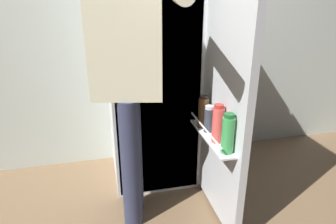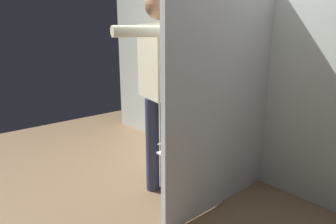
{
  "view_description": "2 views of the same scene",
  "coord_description": "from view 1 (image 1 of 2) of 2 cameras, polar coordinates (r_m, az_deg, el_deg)",
  "views": [
    {
      "loc": [
        -0.38,
        -1.62,
        1.42
      ],
      "look_at": [
        -0.01,
        -0.05,
        0.78
      ],
      "focal_mm": 31.7,
      "sensor_mm": 36.0,
      "label": 1
    },
    {
      "loc": [
        1.75,
        -1.54,
        1.42
      ],
      "look_at": [
        0.04,
        -0.08,
        0.81
      ],
      "focal_mm": 31.86,
      "sensor_mm": 36.0,
      "label": 2
    }
  ],
  "objects": [
    {
      "name": "refrigerator",
      "position": [
        2.22,
        -2.59,
        8.18
      ],
      "size": [
        0.68,
        1.24,
        1.81
      ],
      "color": "silver",
      "rests_on": "ground_plane"
    },
    {
      "name": "kitchen_wall",
      "position": [
        2.56,
        -5.1,
        18.64
      ],
      "size": [
        4.4,
        0.1,
        2.58
      ],
      "primitive_type": "cube",
      "color": "beige",
      "rests_on": "ground_plane"
    },
    {
      "name": "person",
      "position": [
        1.71,
        -7.5,
        8.62
      ],
      "size": [
        0.56,
        0.78,
        1.73
      ],
      "color": "#2D334C",
      "rests_on": "ground_plane"
    },
    {
      "name": "ground_plane",
      "position": [
        2.18,
        -0.16,
        -18.93
      ],
      "size": [
        5.76,
        5.76,
        0.0
      ],
      "primitive_type": "plane",
      "color": "brown"
    }
  ]
}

